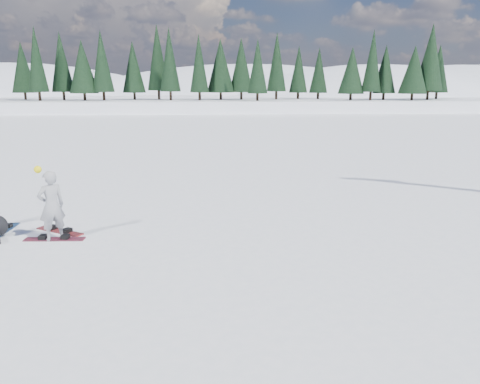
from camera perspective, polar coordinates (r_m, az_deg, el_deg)
name	(u,v)px	position (r m, az deg, el deg)	size (l,w,h in m)	color
ground	(82,232)	(13.22, -18.69, -4.63)	(420.00, 420.00, 0.00)	white
alpine_backdrop	(174,126)	(202.68, -8.07, 7.98)	(412.50, 227.00, 53.20)	white
snowboarder_woman	(51,205)	(12.58, -22.03, -1.53)	(0.78, 0.73, 1.93)	#ADACB2
snowboard_woman	(55,239)	(12.82, -21.67, -5.36)	(1.50, 0.28, 0.03)	maroon
snowboard_loose_a	(3,231)	(14.05, -26.92, -4.28)	(1.50, 0.28, 0.03)	navy
snowboard_loose_b	(60,231)	(13.44, -21.12, -4.47)	(1.50, 0.28, 0.03)	maroon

